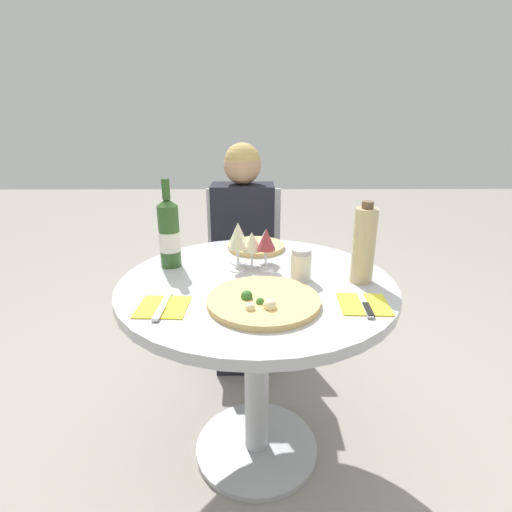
% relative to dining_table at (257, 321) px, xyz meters
% --- Properties ---
extents(ground_plane, '(12.00, 12.00, 0.00)m').
position_rel_dining_table_xyz_m(ground_plane, '(0.00, 0.00, -0.60)').
color(ground_plane, gray).
rests_on(ground_plane, ground).
extents(dining_table, '(0.98, 0.98, 0.77)m').
position_rel_dining_table_xyz_m(dining_table, '(0.00, 0.00, 0.00)').
color(dining_table, '#B2B2B7').
rests_on(dining_table, ground_plane).
extents(chair_behind_diner, '(0.43, 0.43, 0.91)m').
position_rel_dining_table_xyz_m(chair_behind_diner, '(-0.07, 0.88, -0.16)').
color(chair_behind_diner, silver).
rests_on(chair_behind_diner, ground_plane).
extents(seated_diner, '(0.33, 0.41, 1.19)m').
position_rel_dining_table_xyz_m(seated_diner, '(-0.07, 0.73, -0.06)').
color(seated_diner, black).
rests_on(seated_diner, ground_plane).
extents(pizza_large, '(0.35, 0.35, 0.05)m').
position_rel_dining_table_xyz_m(pizza_large, '(0.02, -0.19, 0.18)').
color(pizza_large, '#DBB26B').
rests_on(pizza_large, dining_table).
extents(pizza_small_far, '(0.25, 0.25, 0.05)m').
position_rel_dining_table_xyz_m(pizza_small_far, '(-0.00, 0.34, 0.18)').
color(pizza_small_far, '#DBB26B').
rests_on(pizza_small_far, dining_table).
extents(wine_bottle, '(0.08, 0.08, 0.34)m').
position_rel_dining_table_xyz_m(wine_bottle, '(-0.33, 0.14, 0.30)').
color(wine_bottle, '#2D5623').
rests_on(wine_bottle, dining_table).
extents(tall_carafe, '(0.08, 0.08, 0.29)m').
position_rel_dining_table_xyz_m(tall_carafe, '(0.37, -0.01, 0.30)').
color(tall_carafe, tan).
rests_on(tall_carafe, dining_table).
extents(sugar_shaker, '(0.07, 0.07, 0.11)m').
position_rel_dining_table_xyz_m(sugar_shaker, '(0.16, 0.01, 0.22)').
color(sugar_shaker, silver).
rests_on(sugar_shaker, dining_table).
extents(wine_glass_back_right, '(0.08, 0.08, 0.14)m').
position_rel_dining_table_xyz_m(wine_glass_back_right, '(0.04, 0.17, 0.26)').
color(wine_glass_back_right, silver).
rests_on(wine_glass_back_right, dining_table).
extents(wine_glass_center, '(0.08, 0.08, 0.14)m').
position_rel_dining_table_xyz_m(wine_glass_center, '(-0.02, 0.13, 0.26)').
color(wine_glass_center, silver).
rests_on(wine_glass_center, dining_table).
extents(wine_glass_front_right, '(0.07, 0.07, 0.16)m').
position_rel_dining_table_xyz_m(wine_glass_front_right, '(0.04, 0.10, 0.28)').
color(wine_glass_front_right, silver).
rests_on(wine_glass_front_right, dining_table).
extents(wine_glass_front_left, '(0.07, 0.07, 0.16)m').
position_rel_dining_table_xyz_m(wine_glass_front_left, '(-0.07, 0.10, 0.28)').
color(wine_glass_front_left, silver).
rests_on(wine_glass_front_left, dining_table).
extents(wine_glass_back_left, '(0.07, 0.07, 0.17)m').
position_rel_dining_table_xyz_m(wine_glass_back_left, '(-0.07, 0.17, 0.29)').
color(wine_glass_back_left, silver).
rests_on(wine_glass_back_left, dining_table).
extents(place_setting_left, '(0.16, 0.19, 0.01)m').
position_rel_dining_table_xyz_m(place_setting_left, '(-0.29, -0.21, 0.17)').
color(place_setting_left, yellow).
rests_on(place_setting_left, dining_table).
extents(place_setting_right, '(0.16, 0.19, 0.01)m').
position_rel_dining_table_xyz_m(place_setting_right, '(0.33, -0.20, 0.17)').
color(place_setting_right, yellow).
rests_on(place_setting_right, dining_table).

